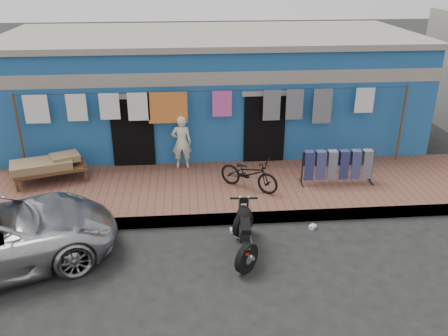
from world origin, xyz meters
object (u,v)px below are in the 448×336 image
at_px(bicycle, 249,170).
at_px(charpoy, 50,170).
at_px(seated_person, 182,142).
at_px(jeans_rack, 337,166).
at_px(motorcycle, 245,231).

height_order(bicycle, charpoy, bicycle).
xyz_separation_m(seated_person, charpoy, (-3.27, -0.58, -0.41)).
relative_size(bicycle, jeans_rack, 0.83).
distance_m(motorcycle, charpoy, 5.51).
height_order(bicycle, motorcycle, bicycle).
relative_size(seated_person, motorcycle, 0.89).
bearing_deg(bicycle, motorcycle, -153.19).
distance_m(seated_person, charpoy, 3.35).
distance_m(seated_person, bicycle, 2.16).
bearing_deg(motorcycle, seated_person, 111.40).
xyz_separation_m(motorcycle, charpoy, (-4.47, 3.22, 0.05)).
bearing_deg(jeans_rack, motorcycle, -136.01).
relative_size(bicycle, charpoy, 0.77).
bearing_deg(seated_person, bicycle, 137.80).
distance_m(bicycle, charpoy, 4.94).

